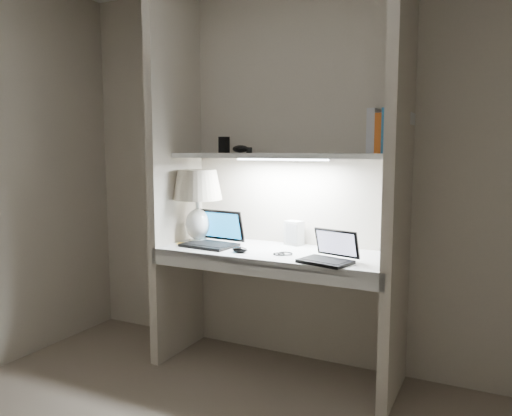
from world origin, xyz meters
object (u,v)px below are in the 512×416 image
Objects in this scene: table_lamp at (197,193)px; laptop_main at (214,237)px; laptop_netbook at (329,255)px; book_row at (390,132)px; speaker at (294,233)px.

laptop_main is (0.16, -0.05, -0.28)m from table_lamp.
laptop_netbook is at bearing -10.61° from table_lamp.
table_lamp is 1.04m from laptop_netbook.
laptop_main is at bearing -168.48° from book_row.
table_lamp is 1.51× the size of laptop_netbook.
table_lamp is at bearing 168.13° from laptop_main.
table_lamp is 3.08× the size of speaker.
laptop_netbook is 0.80m from book_row.
laptop_main is 1.37× the size of book_row.
table_lamp is 1.37× the size of laptop_main.
book_row is at bearing 17.87° from speaker.
laptop_main is 0.83m from laptop_netbook.
table_lamp is at bearing -142.68° from speaker.
speaker is at bearing 177.72° from book_row.
laptop_netbook is 2.03× the size of speaker.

